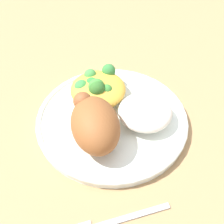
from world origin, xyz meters
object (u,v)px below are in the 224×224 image
roasted_chicken (95,124)px  mac_cheese_with_broccoli (97,88)px  plate (112,119)px  rice_pile (145,112)px  fork (113,222)px

roasted_chicken → mac_cheese_with_broccoli: (0.09, -0.02, -0.01)m
plate → mac_cheese_with_broccoli: bearing=13.6°
rice_pile → fork: (-0.15, 0.09, -0.03)m
plate → rice_pile: bearing=-110.3°
plate → mac_cheese_with_broccoli: (0.05, 0.01, 0.03)m
roasted_chicken → fork: (-0.13, 0.00, -0.05)m
roasted_chicken → fork: roasted_chicken is taller
plate → rice_pile: (-0.02, -0.05, 0.03)m
rice_pile → mac_cheese_with_broccoli: bearing=41.3°
plate → fork: plate is taller
mac_cheese_with_broccoli → fork: 0.23m
plate → roasted_chicken: roasted_chicken is taller
roasted_chicken → rice_pile: (0.02, -0.09, -0.02)m
rice_pile → fork: rice_pile is taller
roasted_chicken → fork: bearing=178.0°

